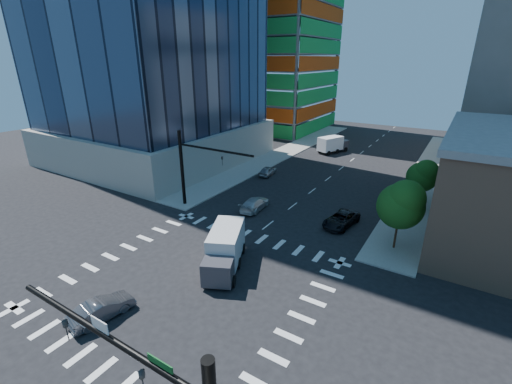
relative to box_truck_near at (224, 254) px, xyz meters
The scene contains 14 objects.
ground 3.45m from the box_truck_near, 106.48° to the right, with size 160.00×160.00×0.00m, color black.
road_markings 3.45m from the box_truck_near, 106.48° to the right, with size 20.00×20.00×0.01m, color silver.
sidewalk_ne 38.80m from the box_truck_near, 72.58° to the left, with size 5.00×60.00×0.15m, color gray.
sidewalk_nw 39.37m from the box_truck_near, 109.90° to the left, with size 5.00×60.00×0.15m, color gray.
construction_building 69.35m from the box_truck_near, 115.66° to the left, with size 25.16×34.50×70.60m.
signal_mast_nw 14.39m from the box_truck_near, 142.05° to the left, with size 10.20×0.40×9.00m.
tree_south 16.34m from the box_truck_near, 42.87° to the left, with size 4.16×4.16×6.82m.
tree_north 25.99m from the box_truck_near, 62.26° to the left, with size 3.54×3.52×5.78m.
car_nb_far 14.30m from the box_truck_near, 66.14° to the left, with size 2.36×5.11×1.42m, color black.
car_sb_near 12.56m from the box_truck_near, 110.01° to the left, with size 2.02×4.97×1.44m, color silver.
car_sb_mid 25.47m from the box_truck_near, 111.64° to the left, with size 1.65×4.10×1.40m, color #999CA0.
car_sb_cross 9.93m from the box_truck_near, 111.15° to the right, with size 1.51×4.34×1.43m, color #545359.
box_truck_near is the anchor object (origin of this frame).
box_truck_far 42.63m from the box_truck_near, 97.58° to the left, with size 4.56×6.37×3.08m.
Camera 1 is at (16.26, -16.71, 16.73)m, focal length 24.00 mm.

